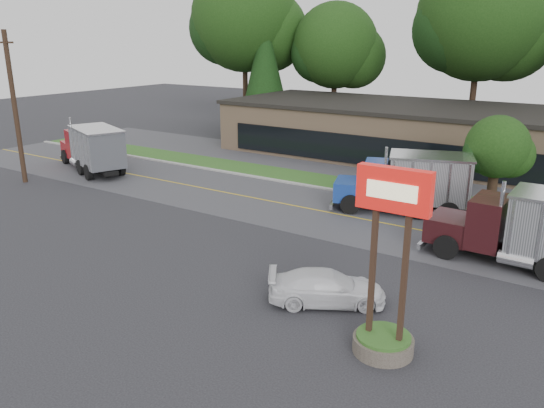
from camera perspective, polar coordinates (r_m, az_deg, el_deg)
The scene contains 18 objects.
ground at distance 24.63m, azimuth -9.15°, elevation -5.37°, with size 140.00×140.00×0.00m, color #38383D.
road at distance 31.40m, azimuth 1.93°, elevation -0.12°, with size 60.00×8.00×0.02m, color #525257.
center_line at distance 31.40m, azimuth 1.93°, elevation -0.12°, with size 60.00×0.12×0.01m, color gold.
curb at distance 34.90m, azimuth 5.55°, elevation 1.61°, with size 60.00×0.30×0.12m, color #9E9E99.
grass_verge at distance 36.45m, azimuth 6.88°, elevation 2.24°, with size 60.00×3.40×0.03m, color #28501B.
far_parking at distance 40.86m, azimuth 10.05°, elevation 3.75°, with size 60.00×7.00×0.02m, color #525257.
strip_mall at distance 45.30m, azimuth 15.61°, elevation 7.29°, with size 32.00×12.00×4.00m, color tan.
utility_pole at distance 39.38m, azimuth -25.94°, elevation 9.33°, with size 1.60×0.32×10.00m.
bilo_sign at distance 16.69m, azimuth 12.23°, elevation -9.39°, with size 2.20×1.90×5.95m.
tree_far_a at distance 60.25m, azimuth -2.75°, elevation 18.84°, with size 12.09×11.38×17.24m.
tree_far_b at distance 56.72m, azimuth 7.02°, elevation 16.15°, with size 9.18×8.64×13.10m.
tree_far_c at distance 52.00m, azimuth 21.79°, elevation 17.66°, with size 11.81×11.12×16.85m.
evergreen_left at distance 56.34m, azimuth -0.77°, elevation 14.53°, with size 5.32×5.32×12.10m.
tree_verge at distance 32.65m, azimuth 23.15°, elevation 5.36°, with size 3.78×3.55×5.39m.
dump_truck_red at distance 41.32m, azimuth -18.74°, elevation 5.81°, with size 8.93×5.52×3.36m.
dump_truck_blue at distance 30.60m, azimuth 14.63°, elevation 2.36°, with size 7.78×4.76×3.36m.
dump_truck_maroon at distance 24.90m, azimuth 27.09°, elevation -2.44°, with size 8.50×2.83×3.36m.
rally_car at distance 19.95m, azimuth 5.92°, elevation -8.91°, with size 1.76×4.32×1.25m, color white.
Camera 1 is at (15.60, -16.57, 9.42)m, focal length 35.00 mm.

